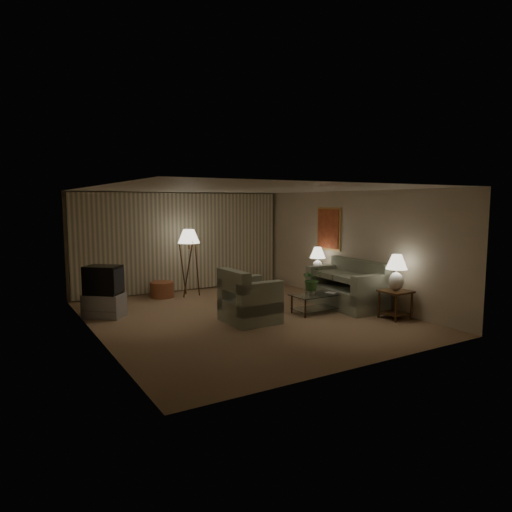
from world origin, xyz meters
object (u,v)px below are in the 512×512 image
(crt_tv, at_px, (103,280))
(ottoman, at_px, (162,290))
(side_table_far, at_px, (317,281))
(table_lamp_far, at_px, (318,258))
(tv_cabinet, at_px, (104,306))
(armchair, at_px, (250,301))
(vase, at_px, (312,291))
(side_table_near, at_px, (395,299))
(coffee_table, at_px, (317,300))
(table_lamp_near, at_px, (396,269))
(floor_lamp, at_px, (189,261))
(sofa, at_px, (346,289))

(crt_tv, relative_size, ottoman, 1.44)
(ottoman, bearing_deg, side_table_far, -30.03)
(table_lamp_far, bearing_deg, tv_cabinet, 172.85)
(armchair, height_order, table_lamp_far, table_lamp_far)
(armchair, height_order, vase, armchair)
(ottoman, bearing_deg, side_table_near, -53.06)
(ottoman, height_order, vase, vase)
(side_table_near, relative_size, coffee_table, 0.52)
(side_table_far, distance_m, tv_cabinet, 5.24)
(table_lamp_far, relative_size, crt_tv, 0.80)
(armchair, relative_size, table_lamp_near, 1.41)
(floor_lamp, distance_m, ottoman, 1.00)
(side_table_far, bearing_deg, coffee_table, -128.57)
(table_lamp_far, distance_m, coffee_table, 1.87)
(side_table_far, relative_size, vase, 3.91)
(armchair, height_order, coffee_table, armchair)
(side_table_near, bearing_deg, sofa, 96.34)
(table_lamp_near, distance_m, vase, 1.84)
(sofa, bearing_deg, side_table_near, 10.31)
(vase, bearing_deg, table_lamp_near, -45.54)
(table_lamp_near, xyz_separation_m, coffee_table, (-1.08, 1.25, -0.77))
(sofa, height_order, floor_lamp, floor_lamp)
(side_table_far, bearing_deg, ottoman, 149.97)
(coffee_table, relative_size, tv_cabinet, 1.24)
(coffee_table, bearing_deg, sofa, 6.16)
(side_table_near, distance_m, crt_tv, 6.15)
(sofa, xyz_separation_m, coffee_table, (-0.93, -0.10, -0.15))
(table_lamp_near, bearing_deg, table_lamp_far, 90.00)
(coffee_table, bearing_deg, armchair, 176.83)
(armchair, relative_size, floor_lamp, 0.62)
(side_table_near, height_order, side_table_far, same)
(side_table_far, bearing_deg, armchair, -155.31)
(side_table_near, height_order, table_lamp_far, table_lamp_far)
(coffee_table, relative_size, ottoman, 1.93)
(side_table_near, xyz_separation_m, side_table_far, (0.00, 2.60, -0.01))
(side_table_far, height_order, table_lamp_far, table_lamp_far)
(ottoman, bearing_deg, coffee_table, -54.59)
(sofa, xyz_separation_m, armchair, (-2.59, -0.01, 0.00))
(ottoman, bearing_deg, tv_cabinet, -142.30)
(table_lamp_near, relative_size, vase, 4.91)
(side_table_near, distance_m, ottoman, 5.76)
(side_table_far, height_order, floor_lamp, floor_lamp)
(crt_tv, height_order, ottoman, crt_tv)
(crt_tv, relative_size, floor_lamp, 0.50)
(side_table_far, height_order, ottoman, side_table_far)
(armchair, distance_m, coffee_table, 1.67)
(table_lamp_far, xyz_separation_m, tv_cabinet, (-5.20, 0.65, -0.76))
(sofa, relative_size, side_table_near, 3.46)
(sofa, xyz_separation_m, side_table_near, (0.15, -1.35, -0.02))
(side_table_near, bearing_deg, floor_lamp, 122.06)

